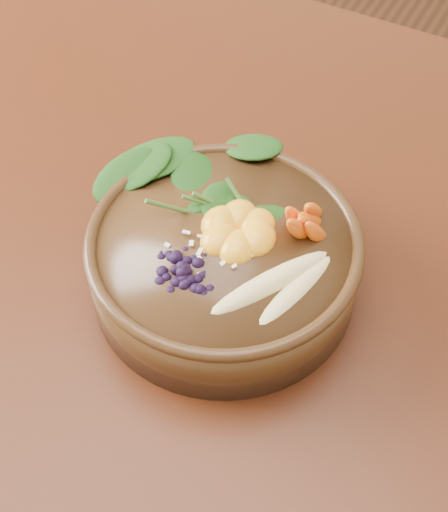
{
  "coord_description": "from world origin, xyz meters",
  "views": [
    {
      "loc": [
        0.47,
        -0.42,
        1.31
      ],
      "look_at": [
        0.28,
        -0.06,
        0.79
      ],
      "focal_mm": 50.0,
      "sensor_mm": 36.0,
      "label": 1
    }
  ],
  "objects_px": {
    "stoneware_bowl": "(224,263)",
    "mandarin_cluster": "(238,222)",
    "dining_table": "(50,213)",
    "kale_heap": "(238,174)",
    "carrot_cluster": "(316,204)",
    "blueberry_pile": "(180,259)",
    "banana_halves": "(284,277)"
  },
  "relations": [
    {
      "from": "carrot_cluster",
      "to": "stoneware_bowl",
      "type": "bearing_deg",
      "value": -123.69
    },
    {
      "from": "carrot_cluster",
      "to": "blueberry_pile",
      "type": "bearing_deg",
      "value": -109.55
    },
    {
      "from": "stoneware_bowl",
      "to": "carrot_cluster",
      "type": "bearing_deg",
      "value": 36.24
    },
    {
      "from": "stoneware_bowl",
      "to": "mandarin_cluster",
      "type": "xyz_separation_m",
      "value": [
        0.01,
        0.01,
        0.05
      ]
    },
    {
      "from": "blueberry_pile",
      "to": "kale_heap",
      "type": "bearing_deg",
      "value": 91.73
    },
    {
      "from": "mandarin_cluster",
      "to": "blueberry_pile",
      "type": "relative_size",
      "value": 0.69
    },
    {
      "from": "kale_heap",
      "to": "banana_halves",
      "type": "bearing_deg",
      "value": -43.62
    },
    {
      "from": "dining_table",
      "to": "kale_heap",
      "type": "bearing_deg",
      "value": 1.67
    },
    {
      "from": "stoneware_bowl",
      "to": "carrot_cluster",
      "type": "xyz_separation_m",
      "value": [
        0.07,
        0.05,
        0.07
      ]
    },
    {
      "from": "dining_table",
      "to": "mandarin_cluster",
      "type": "relative_size",
      "value": 19.98
    },
    {
      "from": "stoneware_bowl",
      "to": "kale_heap",
      "type": "distance_m",
      "value": 0.08
    },
    {
      "from": "banana_halves",
      "to": "mandarin_cluster",
      "type": "relative_size",
      "value": 1.66
    },
    {
      "from": "kale_heap",
      "to": "blueberry_pile",
      "type": "xyz_separation_m",
      "value": [
        0.0,
        -0.11,
        -0.0
      ]
    },
    {
      "from": "carrot_cluster",
      "to": "mandarin_cluster",
      "type": "xyz_separation_m",
      "value": [
        -0.06,
        -0.03,
        -0.02
      ]
    },
    {
      "from": "kale_heap",
      "to": "blueberry_pile",
      "type": "relative_size",
      "value": 1.42
    },
    {
      "from": "kale_heap",
      "to": "mandarin_cluster",
      "type": "relative_size",
      "value": 2.07
    },
    {
      "from": "blueberry_pile",
      "to": "banana_halves",
      "type": "bearing_deg",
      "value": 18.41
    },
    {
      "from": "banana_halves",
      "to": "blueberry_pile",
      "type": "relative_size",
      "value": 1.14
    },
    {
      "from": "kale_heap",
      "to": "carrot_cluster",
      "type": "distance_m",
      "value": 0.09
    },
    {
      "from": "stoneware_bowl",
      "to": "mandarin_cluster",
      "type": "relative_size",
      "value": 3.15
    },
    {
      "from": "dining_table",
      "to": "blueberry_pile",
      "type": "xyz_separation_m",
      "value": [
        0.26,
        -0.1,
        0.18
      ]
    },
    {
      "from": "stoneware_bowl",
      "to": "carrot_cluster",
      "type": "height_order",
      "value": "carrot_cluster"
    },
    {
      "from": "carrot_cluster",
      "to": "banana_halves",
      "type": "height_order",
      "value": "carrot_cluster"
    },
    {
      "from": "kale_heap",
      "to": "mandarin_cluster",
      "type": "distance_m",
      "value": 0.06
    },
    {
      "from": "dining_table",
      "to": "blueberry_pile",
      "type": "bearing_deg",
      "value": -21.99
    },
    {
      "from": "dining_table",
      "to": "kale_heap",
      "type": "relative_size",
      "value": 9.67
    },
    {
      "from": "dining_table",
      "to": "carrot_cluster",
      "type": "xyz_separation_m",
      "value": [
        0.34,
        -0.01,
        0.2
      ]
    },
    {
      "from": "stoneware_bowl",
      "to": "dining_table",
      "type": "bearing_deg",
      "value": 168.7
    },
    {
      "from": "carrot_cluster",
      "to": "mandarin_cluster",
      "type": "relative_size",
      "value": 0.87
    },
    {
      "from": "stoneware_bowl",
      "to": "banana_halves",
      "type": "bearing_deg",
      "value": -17.33
    },
    {
      "from": "stoneware_bowl",
      "to": "blueberry_pile",
      "type": "distance_m",
      "value": 0.07
    },
    {
      "from": "dining_table",
      "to": "banana_halves",
      "type": "bearing_deg",
      "value": -12.54
    }
  ]
}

